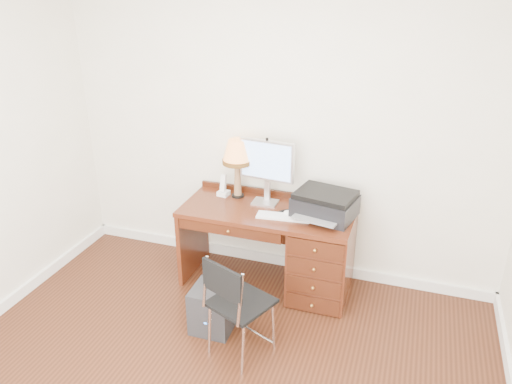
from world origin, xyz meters
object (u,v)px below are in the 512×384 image
(leg_lamp, at_px, (237,155))
(equipment_box, at_px, (213,308))
(chair, at_px, (238,300))
(monitor, at_px, (266,164))
(desk, at_px, (302,249))
(printer, at_px, (325,204))
(phone, at_px, (223,189))

(leg_lamp, xyz_separation_m, equipment_box, (0.13, -0.92, -0.96))
(chair, xyz_separation_m, equipment_box, (-0.31, 0.25, -0.32))
(monitor, distance_m, leg_lamp, 0.28)
(chair, relative_size, equipment_box, 2.25)
(monitor, xyz_separation_m, chair, (0.15, -1.15, -0.60))
(desk, bearing_deg, monitor, 159.11)
(leg_lamp, relative_size, chair, 0.65)
(desk, height_order, monitor, monitor)
(monitor, xyz_separation_m, printer, (0.55, -0.11, -0.25))
(desk, distance_m, phone, 0.90)
(monitor, relative_size, phone, 2.83)
(leg_lamp, bearing_deg, equipment_box, -82.21)
(monitor, bearing_deg, desk, -14.63)
(desk, xyz_separation_m, phone, (-0.80, 0.15, 0.40))
(printer, bearing_deg, equipment_box, -120.82)
(desk, xyz_separation_m, chair, (-0.23, -1.00, 0.10))
(phone, bearing_deg, leg_lamp, 16.25)
(desk, height_order, equipment_box, desk)
(desk, relative_size, monitor, 2.61)
(leg_lamp, bearing_deg, chair, -69.63)
(printer, relative_size, equipment_box, 1.49)
(desk, bearing_deg, chair, -102.84)
(printer, relative_size, phone, 2.74)
(desk, height_order, phone, phone)
(printer, height_order, equipment_box, printer)
(chair, bearing_deg, equipment_box, 164.03)
(chair, distance_m, equipment_box, 0.51)
(printer, bearing_deg, chair, -99.95)
(desk, relative_size, equipment_box, 4.02)
(printer, height_order, phone, printer)
(chair, bearing_deg, leg_lamp, 133.12)
(desk, relative_size, chair, 1.79)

